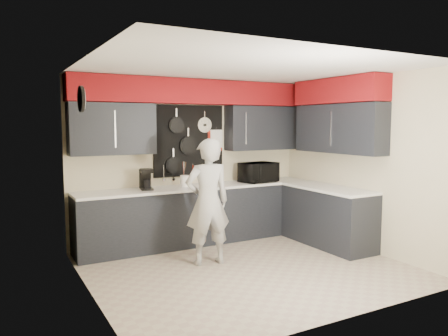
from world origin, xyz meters
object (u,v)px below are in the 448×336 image
microwave (259,172)px  person (208,202)px  utensil_crock (185,181)px  knife_block (213,178)px  coffee_maker (146,179)px

microwave → person: (-1.43, -0.93, -0.23)m
microwave → utensil_crock: (-1.30, 0.13, -0.08)m
knife_block → utensil_crock: (-0.49, 0.03, -0.02)m
microwave → person: person is taller
microwave → utensil_crock: microwave is taller
person → knife_block: bearing=-114.2°
knife_block → person: bearing=-101.4°
coffee_maker → knife_block: bearing=11.5°
utensil_crock → microwave: bearing=-5.6°
coffee_maker → person: person is taller
knife_block → utensil_crock: size_ratio=1.25×
utensil_crock → coffee_maker: bearing=-176.6°
knife_block → person: person is taller
utensil_crock → person: size_ratio=0.10×
knife_block → coffee_maker: 1.13m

